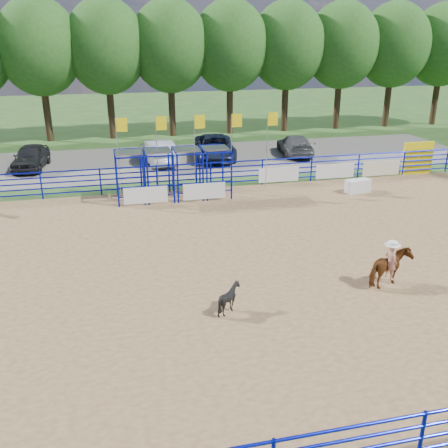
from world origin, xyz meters
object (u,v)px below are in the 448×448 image
Objects in this scene: announcer_table at (358,186)px; car_d at (295,145)px; horse_and_rider at (390,265)px; car_c at (215,147)px; car_a at (31,157)px; car_b at (158,151)px; calf at (229,298)px.

car_d is at bearing 90.60° from announcer_table.
announcer_table is at bearing 68.10° from horse_and_rider.
announcer_table is 0.58× the size of horse_and_rider.
car_c is at bearing 5.62° from car_d.
horse_and_rider is at bearing 86.24° from car_d.
car_b is at bearing 3.87° from car_a.
car_a reaches higher than calf.
car_d is (9.79, 0.24, -0.10)m from car_b.
announcer_table is at bearing -21.62° from car_a.
horse_and_rider is 2.43× the size of calf.
car_c is at bearing 6.80° from car_a.
car_a is 0.94× the size of car_b.
car_d is at bearing 5.41° from car_c.
car_a is 17.90m from car_d.
car_a is 8.12m from car_b.
car_a is 0.94× the size of car_d.
calf reaches higher than announcer_table.
car_d is (-0.10, 9.40, 0.33)m from announcer_table.
announcer_table is 1.42× the size of calf.
calf is at bearing -176.08° from horse_and_rider.
calf is (-5.71, -0.39, -0.32)m from horse_and_rider.
car_b is (-9.89, 9.16, 0.42)m from announcer_table.
car_c is (3.89, 20.22, 0.31)m from calf.
car_b is (8.11, -0.33, 0.03)m from car_a.
car_c is at bearing -9.05° from calf.
horse_and_rider is 0.51× the size of car_a.
horse_and_rider is 24.11m from car_a.
car_d is at bearing 5.89° from car_a.
horse_and_rider is at bearing 99.49° from car_b.
car_c is at bearing 179.42° from car_b.
car_a is (-13.89, 19.70, -0.04)m from horse_and_rider.
car_b is 9.79m from car_d.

